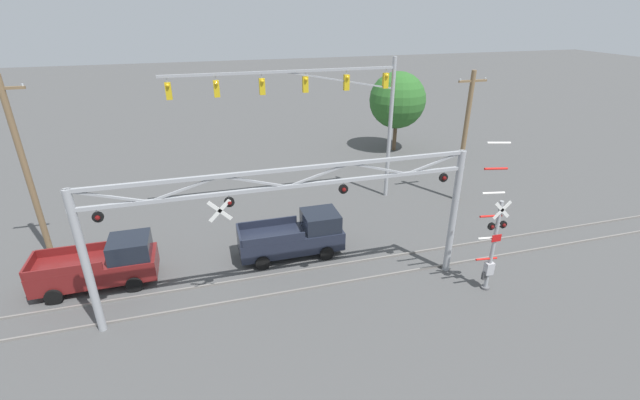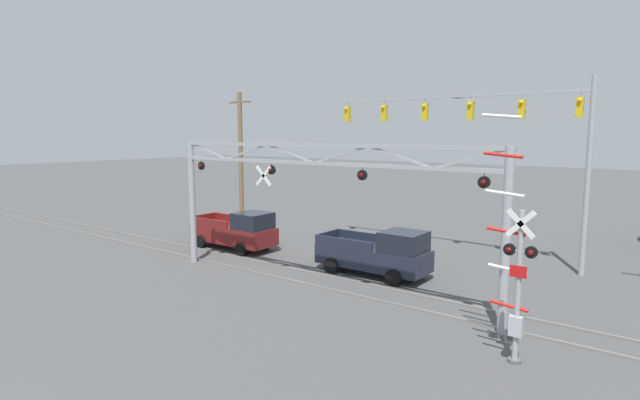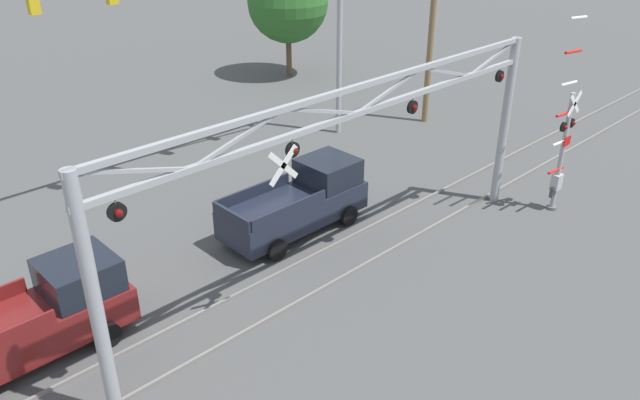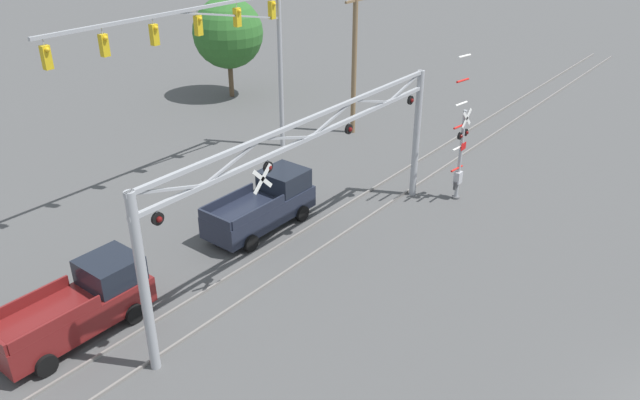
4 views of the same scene
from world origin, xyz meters
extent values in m
cube|color=gray|center=(0.00, 13.64, 0.05)|extent=(80.00, 0.08, 0.10)
cube|color=gray|center=(0.00, 15.08, 0.05)|extent=(80.00, 0.08, 0.10)
cylinder|color=#9EA0A5|center=(-7.43, 13.36, 2.93)|extent=(0.30, 0.30, 5.86)
cylinder|color=#9EA0A5|center=(7.43, 13.36, 2.93)|extent=(0.30, 0.30, 5.86)
cube|color=#9EA0A5|center=(0.00, 13.36, 5.10)|extent=(15.15, 0.14, 0.14)
cube|color=#9EA0A5|center=(0.00, 13.36, 5.79)|extent=(15.15, 0.14, 0.14)
cube|color=#9EA0A5|center=(-6.19, 13.36, 5.45)|extent=(2.50, 0.08, 0.77)
cube|color=#9EA0A5|center=(-3.71, 13.36, 5.45)|extent=(2.50, 0.08, 0.77)
cube|color=#9EA0A5|center=(-1.24, 13.36, 5.45)|extent=(2.50, 0.08, 0.77)
cube|color=#9EA0A5|center=(1.24, 13.36, 5.45)|extent=(2.50, 0.08, 0.77)
cube|color=#9EA0A5|center=(3.71, 13.36, 5.45)|extent=(2.50, 0.08, 0.77)
cube|color=#9EA0A5|center=(6.19, 13.36, 5.45)|extent=(2.50, 0.08, 0.77)
cylinder|color=black|center=(-6.67, 13.36, 4.74)|extent=(0.38, 0.10, 0.38)
sphere|color=#590C0C|center=(-6.67, 13.29, 4.74)|extent=(0.18, 0.18, 0.18)
cylinder|color=#9EA0A5|center=(-6.67, 13.36, 4.98)|extent=(0.04, 0.04, 0.10)
cylinder|color=black|center=(-2.22, 13.36, 4.74)|extent=(0.38, 0.10, 0.38)
sphere|color=#590C0C|center=(-2.22, 13.29, 4.74)|extent=(0.18, 0.18, 0.18)
cylinder|color=#9EA0A5|center=(-2.22, 13.36, 4.98)|extent=(0.04, 0.04, 0.10)
cylinder|color=black|center=(2.22, 13.36, 4.74)|extent=(0.38, 0.10, 0.38)
sphere|color=#590C0C|center=(2.22, 13.29, 4.74)|extent=(0.18, 0.18, 0.18)
cylinder|color=#9EA0A5|center=(2.22, 13.36, 4.98)|extent=(0.04, 0.04, 0.10)
cylinder|color=black|center=(6.67, 13.36, 4.74)|extent=(0.38, 0.10, 0.38)
sphere|color=#590C0C|center=(6.67, 13.29, 4.74)|extent=(0.18, 0.18, 0.18)
cylinder|color=#9EA0A5|center=(6.67, 13.36, 4.98)|extent=(0.04, 0.04, 0.10)
cube|color=white|center=(-2.60, 13.26, 4.48)|extent=(0.88, 0.03, 0.88)
cube|color=white|center=(-2.60, 13.26, 4.48)|extent=(0.88, 0.03, 0.88)
cylinder|color=black|center=(-2.60, 13.23, 4.48)|extent=(0.04, 0.04, 0.02)
cylinder|color=#9EA0A5|center=(8.32, 11.58, 2.12)|extent=(0.16, 0.16, 4.24)
cylinder|color=#59595B|center=(8.32, 11.58, 0.05)|extent=(0.35, 0.35, 0.10)
cube|color=white|center=(8.32, 11.47, 3.89)|extent=(0.78, 0.03, 0.78)
cube|color=white|center=(8.32, 11.47, 3.89)|extent=(0.78, 0.03, 0.78)
cylinder|color=black|center=(8.32, 11.44, 3.89)|extent=(0.04, 0.04, 0.02)
cylinder|color=black|center=(8.04, 11.58, 3.14)|extent=(0.32, 0.09, 0.32)
sphere|color=#590C0C|center=(8.04, 11.52, 3.14)|extent=(0.16, 0.16, 0.16)
cylinder|color=black|center=(8.60, 11.58, 3.14)|extent=(0.32, 0.09, 0.32)
sphere|color=#590C0C|center=(8.60, 11.52, 3.14)|extent=(0.16, 0.16, 0.16)
cube|color=#9EA0A5|center=(8.32, 11.58, 3.14)|extent=(0.64, 0.06, 0.06)
cube|color=red|center=(8.32, 11.48, 2.59)|extent=(0.44, 0.02, 0.32)
cube|color=#B2B2B7|center=(8.32, 11.58, 1.05)|extent=(0.36, 0.28, 0.56)
cylinder|color=red|center=(8.10, 11.58, 1.56)|extent=(1.03, 0.09, 0.18)
cylinder|color=white|center=(8.01, 11.58, 2.59)|extent=(1.03, 0.09, 0.18)
cylinder|color=red|center=(7.92, 11.58, 3.62)|extent=(1.03, 0.09, 0.18)
cylinder|color=white|center=(7.84, 11.58, 4.64)|extent=(1.03, 0.09, 0.18)
cylinder|color=red|center=(7.75, 11.58, 5.67)|extent=(1.03, 0.09, 0.18)
cylinder|color=white|center=(7.66, 11.58, 6.70)|extent=(1.03, 0.09, 0.18)
cube|color=#3F3F42|center=(8.17, 11.58, 0.70)|extent=(0.24, 0.12, 0.36)
cylinder|color=#9EA0A5|center=(8.23, 22.12, 4.34)|extent=(0.24, 0.24, 8.69)
cube|color=#9EA0A5|center=(1.72, 22.12, 8.09)|extent=(13.02, 0.14, 0.14)
cube|color=#9EA0A5|center=(4.97, 22.12, 7.49)|extent=(6.52, 0.08, 1.28)
cylinder|color=#9EA0A5|center=(-4.29, 22.12, 7.94)|extent=(0.04, 0.04, 0.30)
cube|color=gold|center=(-4.29, 22.12, 7.35)|extent=(0.30, 0.26, 0.86)
sphere|color=yellow|center=(-4.29, 21.95, 7.66)|extent=(0.18, 0.18, 0.18)
cylinder|color=#9EA0A5|center=(-1.89, 22.12, 7.94)|extent=(0.04, 0.04, 0.30)
cube|color=gold|center=(-1.89, 22.12, 7.35)|extent=(0.30, 0.26, 0.86)
sphere|color=yellow|center=(-1.89, 21.95, 7.66)|extent=(0.18, 0.18, 0.18)
cylinder|color=#9EA0A5|center=(0.51, 22.12, 7.94)|extent=(0.04, 0.04, 0.30)
cube|color=gold|center=(0.51, 22.12, 7.35)|extent=(0.30, 0.26, 0.86)
sphere|color=yellow|center=(0.51, 21.95, 7.66)|extent=(0.18, 0.18, 0.18)
cylinder|color=#9EA0A5|center=(2.92, 22.12, 7.94)|extent=(0.04, 0.04, 0.30)
cube|color=gold|center=(2.92, 22.12, 7.35)|extent=(0.30, 0.26, 0.86)
sphere|color=yellow|center=(2.92, 21.95, 7.66)|extent=(0.18, 0.18, 0.18)
cylinder|color=#9EA0A5|center=(5.32, 22.12, 7.94)|extent=(0.04, 0.04, 0.30)
cube|color=gold|center=(5.32, 22.12, 7.35)|extent=(0.30, 0.26, 0.86)
sphere|color=yellow|center=(5.32, 21.95, 7.66)|extent=(0.18, 0.18, 0.18)
cube|color=gold|center=(7.73, 22.12, 7.35)|extent=(0.30, 0.26, 0.86)
sphere|color=yellow|center=(7.73, 21.95, 7.66)|extent=(0.18, 0.18, 0.18)
cube|color=#1E2333|center=(0.71, 16.70, 0.81)|extent=(5.08, 1.85, 0.92)
cube|color=black|center=(2.24, 16.70, 1.69)|extent=(1.72, 1.70, 0.85)
cube|color=#1E2333|center=(-0.25, 15.82, 1.46)|extent=(2.95, 0.08, 0.38)
cube|color=#1E2333|center=(-0.25, 17.59, 1.46)|extent=(2.95, 0.08, 0.38)
cube|color=#1E2333|center=(-1.77, 16.70, 1.46)|extent=(0.10, 1.77, 0.38)
cylinder|color=black|center=(2.29, 15.77, 0.35)|extent=(0.69, 0.24, 0.69)
cylinder|color=black|center=(2.29, 17.64, 0.35)|extent=(0.69, 0.24, 0.69)
cylinder|color=black|center=(-0.86, 15.77, 0.35)|extent=(0.69, 0.24, 0.69)
cylinder|color=black|center=(-0.86, 17.64, 0.35)|extent=(0.69, 0.24, 0.69)
cube|color=maroon|center=(-8.04, 16.55, 0.81)|extent=(5.05, 1.85, 0.92)
cube|color=black|center=(-6.52, 16.55, 1.69)|extent=(1.71, 1.70, 0.85)
cube|color=maroon|center=(-9.00, 15.66, 1.46)|extent=(2.93, 0.08, 0.38)
cube|color=maroon|center=(-9.00, 17.43, 1.46)|extent=(2.93, 0.08, 0.38)
cylinder|color=black|center=(-6.48, 15.61, 0.35)|extent=(0.69, 0.24, 0.69)
cylinder|color=black|center=(-6.48, 17.49, 0.35)|extent=(0.69, 0.24, 0.69)
cylinder|color=black|center=(-9.61, 15.61, 0.35)|extent=(0.69, 0.24, 0.69)
cylinder|color=black|center=(-9.61, 17.49, 0.35)|extent=(0.69, 0.24, 0.69)
cylinder|color=brown|center=(12.31, 20.30, 4.01)|extent=(0.28, 0.28, 8.01)
cube|color=brown|center=(12.31, 20.30, 7.41)|extent=(1.80, 0.12, 0.12)
cylinder|color=silver|center=(11.49, 20.30, 7.51)|extent=(0.08, 0.08, 0.12)
cylinder|color=brown|center=(12.83, 30.77, 1.33)|extent=(0.32, 0.32, 2.65)
sphere|color=#2D6628|center=(12.83, 30.77, 4.26)|extent=(4.59, 4.59, 4.59)
camera|label=1|loc=(-2.93, -1.32, 11.38)|focal=24.00mm
camera|label=2|loc=(11.84, -2.03, 6.23)|focal=28.00mm
camera|label=3|loc=(-11.10, 3.18, 10.33)|focal=35.00mm
camera|label=4|loc=(-15.65, 0.58, 12.93)|focal=35.00mm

